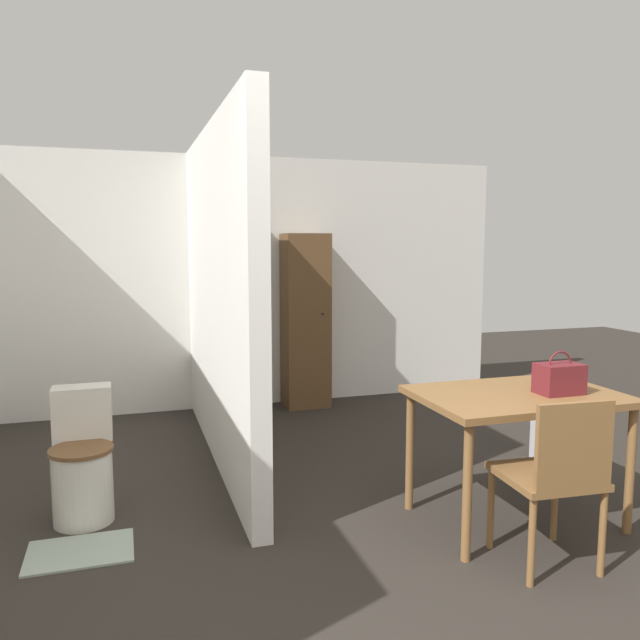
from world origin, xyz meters
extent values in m
cube|color=white|center=(0.00, 4.24, 1.25)|extent=(5.62, 0.12, 2.50)
cube|color=white|center=(-0.41, 2.68, 1.25)|extent=(0.12, 3.00, 2.50)
cube|color=brown|center=(1.09, 1.05, 0.76)|extent=(1.17, 0.80, 0.04)
cylinder|color=brown|center=(0.57, 0.71, 0.37)|extent=(0.05, 0.05, 0.74)
cylinder|color=brown|center=(1.61, 0.71, 0.37)|extent=(0.05, 0.05, 0.74)
cylinder|color=brown|center=(0.57, 1.39, 0.37)|extent=(0.05, 0.05, 0.74)
cylinder|color=brown|center=(1.61, 1.39, 0.37)|extent=(0.05, 0.05, 0.74)
cube|color=brown|center=(0.94, 0.58, 0.46)|extent=(0.48, 0.48, 0.04)
cube|color=brown|center=(0.93, 0.37, 0.69)|extent=(0.41, 0.06, 0.42)
cylinder|color=brown|center=(0.76, 0.79, 0.22)|extent=(0.04, 0.04, 0.44)
cylinder|color=brown|center=(1.15, 0.77, 0.22)|extent=(0.04, 0.04, 0.44)
cylinder|color=brown|center=(0.74, 0.40, 0.22)|extent=(0.04, 0.04, 0.44)
cylinder|color=brown|center=(1.13, 0.37, 0.22)|extent=(0.04, 0.04, 0.44)
cylinder|color=silver|center=(-1.36, 1.80, 0.21)|extent=(0.35, 0.35, 0.43)
cylinder|color=brown|center=(-1.36, 1.80, 0.44)|extent=(0.37, 0.37, 0.02)
cube|color=silver|center=(-1.36, 2.05, 0.60)|extent=(0.35, 0.18, 0.34)
cube|color=maroon|center=(1.30, 0.96, 0.87)|extent=(0.26, 0.17, 0.18)
torus|color=maroon|center=(1.30, 0.96, 0.96)|extent=(0.15, 0.01, 0.15)
cube|color=brown|center=(0.65, 3.98, 0.87)|extent=(0.44, 0.36, 1.74)
sphere|color=black|center=(0.77, 3.79, 0.96)|extent=(0.02, 0.02, 0.02)
cube|color=#99A899|center=(-1.36, 1.41, 0.01)|extent=(0.55, 0.39, 0.01)
cube|color=#BCBCC1|center=(2.02, 1.87, 0.26)|extent=(0.29, 0.20, 0.53)
camera|label=1|loc=(-1.09, -1.99, 1.65)|focal=35.00mm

